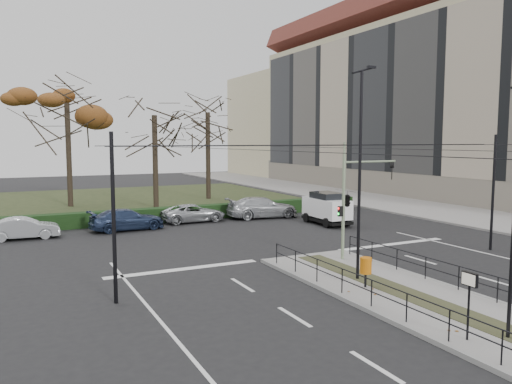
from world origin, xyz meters
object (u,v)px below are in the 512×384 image
traffic_light (349,198)px  parked_car_fourth (193,213)px  streetlamp_median_far (360,172)px  bare_tree_near (154,122)px  parked_car_second (24,228)px  parked_car_fifth (262,207)px  white_van (327,207)px  litter_bin (366,266)px  bare_tree_center (208,119)px  info_panel (469,287)px  rust_tree (67,103)px  parked_car_third (127,220)px

traffic_light → parked_car_fourth: bearing=100.7°
streetlamp_median_far → bare_tree_near: 25.35m
parked_car_second → parked_car_fifth: size_ratio=0.73×
parked_car_second → white_van: size_ratio=0.96×
traffic_light → litter_bin: 5.10m
parked_car_fourth → bare_tree_center: bearing=-26.3°
bare_tree_center → parked_car_fourth: bearing=-115.6°
streetlamp_median_far → traffic_light: bearing=59.9°
info_panel → parked_car_fifth: (5.45, 23.12, -0.88)m
parked_car_second → rust_tree: 16.29m
info_panel → streetlamp_median_far: streetlamp_median_far is taller
parked_car_third → rust_tree: (-1.98, 13.19, 8.15)m
white_van → rust_tree: (-14.68, 16.97, 7.68)m
parked_car_second → parked_car_third: parked_car_third is taller
info_panel → white_van: (8.06, 18.62, -0.50)m
traffic_light → parked_car_third: bearing=120.2°
litter_bin → parked_car_fifth: (4.76, 17.82, -0.18)m
parked_car_third → parked_car_fifth: 10.12m
parked_car_second → white_van: bearing=-98.4°
parked_car_fifth → parked_car_third: bearing=100.2°
white_van → bare_tree_near: (-8.35, 12.88, 6.07)m
white_van → bare_tree_center: bearing=96.8°
rust_tree → parked_car_fifth: 19.14m
white_van → bare_tree_near: bare_tree_near is taller
streetlamp_median_far → parked_car_fifth: (4.30, 16.77, -3.66)m
traffic_light → streetlamp_median_far: streetlamp_median_far is taller
parked_car_third → parked_car_fifth: (10.09, 0.72, 0.09)m
streetlamp_median_far → white_van: size_ratio=2.10×
litter_bin → parked_car_second: litter_bin is taller
streetlamp_median_far → parked_car_fifth: streetlamp_median_far is taller
litter_bin → rust_tree: (-7.32, 30.28, 7.87)m
streetlamp_median_far → parked_car_fourth: streetlamp_median_far is taller
litter_bin → bare_tree_center: (5.33, 30.40, 6.81)m
white_van → streetlamp_median_far: bearing=-119.4°
white_van → bare_tree_near: bearing=123.0°
info_panel → rust_tree: 36.90m
parked_car_third → parked_car_second: bearing=89.1°
streetlamp_median_far → white_van: bearing=60.6°
bare_tree_center → bare_tree_near: bare_tree_center is taller
streetlamp_median_far → parked_car_fifth: 17.70m
info_panel → bare_tree_center: bare_tree_center is taller
parked_car_second → info_panel: bearing=-152.2°
streetlamp_median_far → parked_car_second: streetlamp_median_far is taller
traffic_light → bare_tree_center: 26.91m
parked_car_second → bare_tree_center: size_ratio=0.35×
bare_tree_center → streetlamp_median_far: bearing=-99.4°
info_panel → white_van: 20.30m
parked_car_third → rust_tree: 15.63m
traffic_light → litter_bin: traffic_light is taller
bare_tree_center → bare_tree_near: bearing=-146.3°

